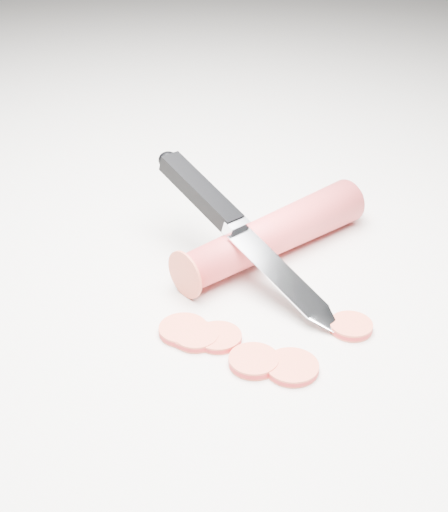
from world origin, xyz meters
The scene contains 11 objects.
ground centered at (0.00, 0.00, 0.00)m, with size 2.40×2.40×0.00m, color silver.
carrot centered at (-0.02, 0.05, 0.02)m, with size 0.04×0.04×0.20m, color #E1373D.
carrot_slice_0 centered at (-0.01, -0.09, 0.00)m, with size 0.03×0.03×0.01m, color #E75238.
carrot_slice_1 centered at (-0.02, -0.09, 0.00)m, with size 0.04×0.04×0.01m, color #E75238.
carrot_slice_2 centered at (-0.01, -0.09, 0.00)m, with size 0.03×0.03×0.01m, color #E75238.
carrot_slice_3 centered at (0.04, -0.09, 0.00)m, with size 0.04×0.04×0.01m, color #E75238.
carrot_slice_4 centered at (0.09, -0.02, 0.00)m, with size 0.03×0.03×0.01m, color #E75238.
carrot_slice_5 centered at (-0.05, -0.01, 0.00)m, with size 0.03×0.03×0.01m, color #E75238.
carrot_slice_6 centered at (0.07, -0.08, 0.00)m, with size 0.04×0.04×0.01m, color #E75238.
carrot_slice_7 centered at (0.01, -0.08, 0.00)m, with size 0.03×0.03×0.01m, color #E75238.
kitchen_knife centered at (-0.02, 0.00, 0.04)m, with size 0.22×0.09×0.08m, color silver, non-canonical shape.
Camera 1 is at (0.23, -0.43, 0.33)m, focal length 50.00 mm.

